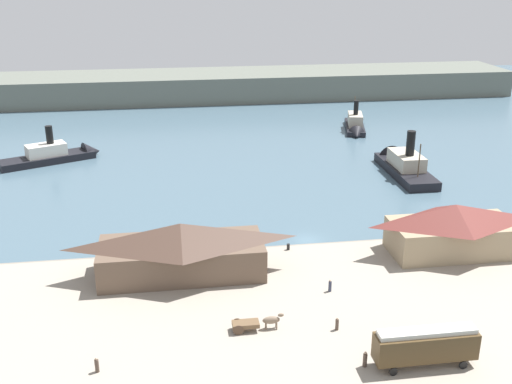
{
  "coord_description": "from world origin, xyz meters",
  "views": [
    {
      "loc": [
        -20.29,
        -83.44,
        39.9
      ],
      "look_at": [
        -5.46,
        17.08,
        2.0
      ],
      "focal_mm": 42.74,
      "sensor_mm": 36.0,
      "label": 1
    }
  ],
  "objects_px": {
    "pedestrian_walking_west": "(337,324)",
    "ferry_moored_west": "(401,163)",
    "ferry_shed_central_terminal": "(181,249)",
    "ferry_moored_east": "(58,154)",
    "street_tram": "(426,344)",
    "horse_cart": "(255,323)",
    "pedestrian_near_west_shed": "(97,365)",
    "ferry_departing_north": "(355,126)",
    "ferry_shed_customs_shed": "(453,228)",
    "pedestrian_standing_center": "(330,286)",
    "pedestrian_by_tram": "(365,360)",
    "mooring_post_west": "(288,247)"
  },
  "relations": [
    {
      "from": "ferry_moored_east",
      "to": "horse_cart",
      "type": "bearing_deg",
      "value": -65.99
    },
    {
      "from": "street_tram",
      "to": "pedestrian_standing_center",
      "type": "distance_m",
      "value": 17.2
    },
    {
      "from": "street_tram",
      "to": "pedestrian_standing_center",
      "type": "xyz_separation_m",
      "value": [
        -5.65,
        16.15,
        -1.74
      ]
    },
    {
      "from": "horse_cart",
      "to": "street_tram",
      "type": "bearing_deg",
      "value": -28.7
    },
    {
      "from": "street_tram",
      "to": "ferry_moored_west",
      "type": "bearing_deg",
      "value": 70.88
    },
    {
      "from": "mooring_post_west",
      "to": "ferry_moored_west",
      "type": "height_order",
      "value": "ferry_moored_west"
    },
    {
      "from": "pedestrian_by_tram",
      "to": "ferry_moored_east",
      "type": "bearing_deg",
      "value": 117.74
    },
    {
      "from": "ferry_departing_north",
      "to": "pedestrian_standing_center",
      "type": "bearing_deg",
      "value": -109.23
    },
    {
      "from": "pedestrian_near_west_shed",
      "to": "ferry_moored_east",
      "type": "bearing_deg",
      "value": 101.29
    },
    {
      "from": "ferry_moored_west",
      "to": "ferry_moored_east",
      "type": "height_order",
      "value": "ferry_moored_west"
    },
    {
      "from": "horse_cart",
      "to": "pedestrian_walking_west",
      "type": "relative_size",
      "value": 3.71
    },
    {
      "from": "pedestrian_walking_west",
      "to": "ferry_moored_east",
      "type": "xyz_separation_m",
      "value": [
        -41.68,
        74.26,
        -0.5
      ]
    },
    {
      "from": "horse_cart",
      "to": "pedestrian_walking_west",
      "type": "height_order",
      "value": "horse_cart"
    },
    {
      "from": "horse_cart",
      "to": "ferry_departing_north",
      "type": "relative_size",
      "value": 0.34
    },
    {
      "from": "horse_cart",
      "to": "pedestrian_near_west_shed",
      "type": "bearing_deg",
      "value": -162.98
    },
    {
      "from": "pedestrian_near_west_shed",
      "to": "ferry_departing_north",
      "type": "bearing_deg",
      "value": 59.08
    },
    {
      "from": "pedestrian_standing_center",
      "to": "ferry_moored_east",
      "type": "distance_m",
      "value": 78.61
    },
    {
      "from": "ferry_shed_central_terminal",
      "to": "ferry_moored_east",
      "type": "height_order",
      "value": "ferry_shed_central_terminal"
    },
    {
      "from": "pedestrian_near_west_shed",
      "to": "ferry_moored_west",
      "type": "height_order",
      "value": "ferry_moored_west"
    },
    {
      "from": "ferry_shed_customs_shed",
      "to": "ferry_moored_west",
      "type": "xyz_separation_m",
      "value": [
        7.8,
        39.63,
        -3.27
      ]
    },
    {
      "from": "ferry_shed_central_terminal",
      "to": "street_tram",
      "type": "distance_m",
      "value": 33.66
    },
    {
      "from": "horse_cart",
      "to": "pedestrian_by_tram",
      "type": "distance_m",
      "value": 13.15
    },
    {
      "from": "pedestrian_standing_center",
      "to": "ferry_moored_east",
      "type": "xyz_separation_m",
      "value": [
        -43.14,
        65.71,
        -0.53
      ]
    },
    {
      "from": "pedestrian_standing_center",
      "to": "ferry_shed_central_terminal",
      "type": "bearing_deg",
      "value": 157.78
    },
    {
      "from": "pedestrian_by_tram",
      "to": "ferry_departing_north",
      "type": "relative_size",
      "value": 0.1
    },
    {
      "from": "pedestrian_by_tram",
      "to": "ferry_moored_west",
      "type": "xyz_separation_m",
      "value": [
        28.32,
        63.48,
        -0.35
      ]
    },
    {
      "from": "ferry_shed_central_terminal",
      "to": "ferry_departing_north",
      "type": "height_order",
      "value": "ferry_shed_central_terminal"
    },
    {
      "from": "horse_cart",
      "to": "pedestrian_near_west_shed",
      "type": "distance_m",
      "value": 17.67
    },
    {
      "from": "street_tram",
      "to": "ferry_moored_east",
      "type": "relative_size",
      "value": 0.49
    },
    {
      "from": "horse_cart",
      "to": "pedestrian_standing_center",
      "type": "relative_size",
      "value": 3.58
    },
    {
      "from": "pedestrian_near_west_shed",
      "to": "street_tram",
      "type": "bearing_deg",
      "value": -6.46
    },
    {
      "from": "ferry_moored_west",
      "to": "ferry_moored_east",
      "type": "xyz_separation_m",
      "value": [
        -71.02,
        17.74,
        -0.25
      ]
    },
    {
      "from": "pedestrian_by_tram",
      "to": "ferry_shed_central_terminal",
      "type": "bearing_deg",
      "value": 127.85
    },
    {
      "from": "ferry_shed_central_terminal",
      "to": "pedestrian_standing_center",
      "type": "relative_size",
      "value": 13.4
    },
    {
      "from": "pedestrian_near_west_shed",
      "to": "ferry_shed_customs_shed",
      "type": "bearing_deg",
      "value": 23.52
    },
    {
      "from": "ferry_shed_central_terminal",
      "to": "pedestrian_near_west_shed",
      "type": "relative_size",
      "value": 12.89
    },
    {
      "from": "ferry_shed_customs_shed",
      "to": "ferry_moored_east",
      "type": "height_order",
      "value": "ferry_shed_customs_shed"
    },
    {
      "from": "ferry_shed_central_terminal",
      "to": "pedestrian_by_tram",
      "type": "distance_m",
      "value": 29.23
    },
    {
      "from": "ferry_moored_west",
      "to": "ferry_moored_east",
      "type": "bearing_deg",
      "value": 165.98
    },
    {
      "from": "ferry_moored_west",
      "to": "pedestrian_near_west_shed",
      "type": "bearing_deg",
      "value": -132.56
    },
    {
      "from": "street_tram",
      "to": "ferry_departing_north",
      "type": "bearing_deg",
      "value": 76.94
    },
    {
      "from": "ferry_departing_north",
      "to": "ferry_moored_east",
      "type": "distance_m",
      "value": 72.73
    },
    {
      "from": "ferry_departing_north",
      "to": "ferry_shed_central_terminal",
      "type": "bearing_deg",
      "value": -122.42
    },
    {
      "from": "ferry_shed_customs_shed",
      "to": "ferry_moored_east",
      "type": "bearing_deg",
      "value": 137.78
    },
    {
      "from": "ferry_shed_central_terminal",
      "to": "pedestrian_by_tram",
      "type": "relative_size",
      "value": 12.35
    },
    {
      "from": "mooring_post_west",
      "to": "ferry_departing_north",
      "type": "height_order",
      "value": "ferry_departing_north"
    },
    {
      "from": "pedestrian_near_west_shed",
      "to": "ferry_moored_east",
      "type": "distance_m",
      "value": 79.65
    },
    {
      "from": "mooring_post_west",
      "to": "ferry_departing_north",
      "type": "bearing_deg",
      "value": 65.51
    },
    {
      "from": "mooring_post_west",
      "to": "ferry_moored_west",
      "type": "relative_size",
      "value": 0.04
    },
    {
      "from": "pedestrian_walking_west",
      "to": "ferry_moored_west",
      "type": "distance_m",
      "value": 63.68
    }
  ]
}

